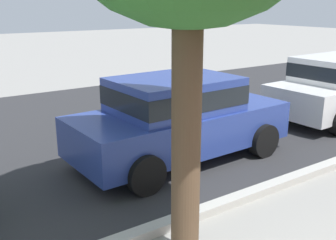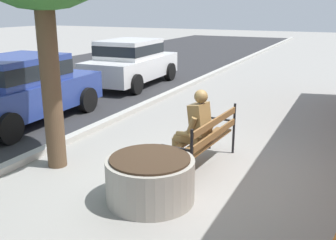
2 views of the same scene
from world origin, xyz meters
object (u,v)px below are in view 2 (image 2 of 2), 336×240
at_px(park_bench, 206,137).
at_px(parked_car_white, 131,61).
at_px(bronze_statue_seated, 193,130).
at_px(concrete_planter, 150,179).
at_px(parked_car_blue, 20,87).

height_order(park_bench, parked_car_white, parked_car_white).
bearing_deg(bronze_statue_seated, concrete_planter, 175.94).
xyz_separation_m(concrete_planter, parked_car_white, (7.13, 4.53, 0.52)).
distance_m(park_bench, parked_car_blue, 4.89).
bearing_deg(concrete_planter, bronze_statue_seated, -4.06).
height_order(bronze_statue_seated, parked_car_white, parked_car_white).
xyz_separation_m(park_bench, bronze_statue_seated, (-0.10, 0.21, 0.12)).
distance_m(bronze_statue_seated, concrete_planter, 1.37).
bearing_deg(park_bench, bronze_statue_seated, 114.67).
relative_size(bronze_statue_seated, concrete_planter, 1.10).
height_order(parked_car_blue, parked_car_white, same).
bearing_deg(parked_car_white, bronze_statue_seated, -141.46).
distance_m(parked_car_blue, parked_car_white, 5.01).
bearing_deg(parked_car_blue, park_bench, -98.22).
xyz_separation_m(concrete_planter, parked_car_blue, (2.12, 4.53, 0.52)).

